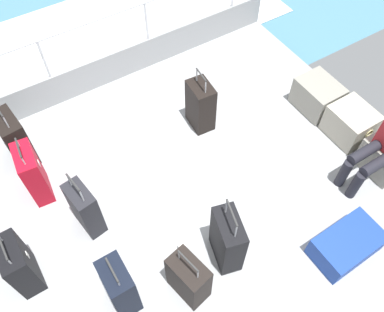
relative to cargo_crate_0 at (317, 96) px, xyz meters
The scene contains 17 objects.
ground_plane 2.16m from the cargo_crate_0, 81.97° to the right, with size 4.40×5.20×0.06m, color #939699.
gunwale_port 2.83m from the cargo_crate_0, 131.33° to the right, with size 0.06×5.20×0.45m, color #939699.
railing_port 2.89m from the cargo_crate_0, 131.33° to the right, with size 0.04×4.20×1.02m.
sea_wake 3.96m from the cargo_crate_0, 147.20° to the right, with size 12.00×12.00×0.01m.
cargo_crate_0 is the anchor object (origin of this frame).
cargo_crate_1 0.56m from the cargo_crate_0, ahead, with size 0.55×0.46×0.40m.
cargo_crate_2 1.14m from the cargo_crate_0, ahead, with size 0.52×0.38×0.41m.
suitcase_0 3.96m from the cargo_crate_0, 86.75° to the right, with size 0.42×0.22×0.75m.
suitcase_1 1.54m from the cargo_crate_0, 111.33° to the right, with size 0.38×0.27×0.85m.
suitcase_2 2.91m from the cargo_crate_0, 66.45° to the right, with size 0.43×0.31×0.74m.
suitcase_3 3.56m from the cargo_crate_0, 100.83° to the right, with size 0.43×0.23×0.82m.
suitcase_4 3.73m from the cargo_crate_0, 109.48° to the right, with size 0.46×0.28×0.87m.
suitcase_5 2.42m from the cargo_crate_0, 63.93° to the right, with size 0.46×0.32×0.93m.
suitcase_6 2.01m from the cargo_crate_0, 33.40° to the right, with size 0.44×0.71×0.28m.
suitcase_7 3.20m from the cargo_crate_0, 89.85° to the right, with size 0.39×0.24×0.86m.
suitcase_8 3.37m from the cargo_crate_0, 74.26° to the right, with size 0.36×0.23×0.79m.
paper_cup 2.63m from the cargo_crate_0, 72.80° to the right, with size 0.08×0.08×0.10m, color white.
Camera 1 is at (1.93, -1.17, 3.99)m, focal length 37.83 mm.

